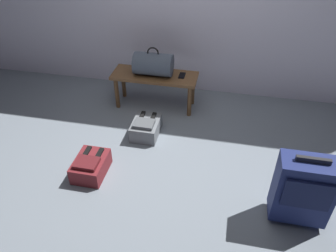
{
  "coord_description": "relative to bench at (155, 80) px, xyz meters",
  "views": [
    {
      "loc": [
        0.51,
        -2.28,
        2.27
      ],
      "look_at": [
        -0.03,
        0.35,
        0.25
      ],
      "focal_mm": 35.47,
      "sensor_mm": 36.0,
      "label": 1
    }
  ],
  "objects": [
    {
      "name": "ground_plane",
      "position": [
        0.34,
        -1.07,
        -0.36
      ],
      "size": [
        6.6,
        6.6,
        0.0
      ],
      "primitive_type": "plane",
      "color": "slate"
    },
    {
      "name": "bench",
      "position": [
        0.0,
        0.0,
        0.0
      ],
      "size": [
        1.0,
        0.36,
        0.43
      ],
      "color": "brown",
      "rests_on": "ground"
    },
    {
      "name": "duffel_bag_slate",
      "position": [
        -0.01,
        0.0,
        0.2
      ],
      "size": [
        0.44,
        0.26,
        0.34
      ],
      "color": "#475160",
      "rests_on": "bench"
    },
    {
      "name": "cell_phone",
      "position": [
        0.32,
        0.03,
        0.07
      ],
      "size": [
        0.07,
        0.14,
        0.01
      ],
      "color": "black",
      "rests_on": "bench"
    },
    {
      "name": "suitcase_upright_navy",
      "position": [
        1.52,
        -1.43,
        -0.02
      ],
      "size": [
        0.44,
        0.25,
        0.67
      ],
      "color": "navy",
      "rests_on": "ground"
    },
    {
      "name": "backpack_maroon",
      "position": [
        -0.32,
        -1.27,
        -0.27
      ],
      "size": [
        0.28,
        0.38,
        0.21
      ],
      "color": "maroon",
      "rests_on": "ground"
    },
    {
      "name": "backpack_grey",
      "position": [
        0.03,
        -0.59,
        -0.27
      ],
      "size": [
        0.28,
        0.38,
        0.21
      ],
      "color": "slate",
      "rests_on": "ground"
    }
  ]
}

